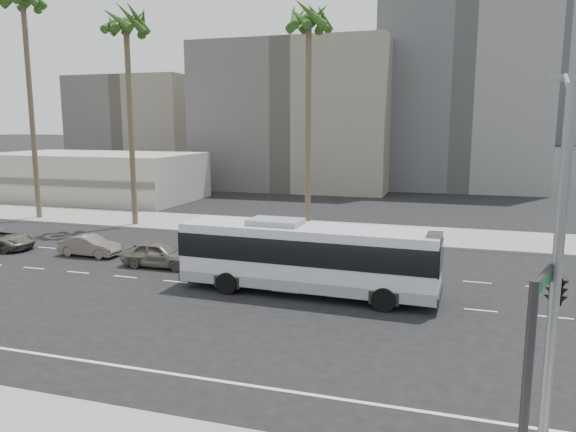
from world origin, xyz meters
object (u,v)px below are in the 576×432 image
at_px(streetlight_corner, 557,257).
at_px(palm_mid, 126,29).
at_px(palm_near, 309,26).
at_px(city_bus, 307,256).
at_px(car_a, 160,254).
at_px(traffic_signal, 554,292).
at_px(palm_far, 23,3).
at_px(car_b, 90,246).

height_order(streetlight_corner, palm_mid, palm_mid).
bearing_deg(streetlight_corner, palm_near, 122.81).
bearing_deg(palm_near, city_bus, -75.01).
xyz_separation_m(car_a, traffic_signal, (18.19, -13.98, 3.66)).
bearing_deg(palm_near, streetlight_corner, -64.51).
bearing_deg(palm_far, streetlight_corner, -34.86).
xyz_separation_m(streetlight_corner, palm_mid, (-26.67, 25.02, 9.96)).
height_order(car_a, car_b, car_a).
height_order(car_b, traffic_signal, traffic_signal).
bearing_deg(car_a, city_bus, -104.99).
bearing_deg(palm_far, palm_mid, -2.07).
distance_m(palm_near, palm_far, 23.92).
relative_size(car_a, palm_far, 0.22).
bearing_deg(car_b, palm_near, -42.93).
xyz_separation_m(streetlight_corner, palm_near, (-12.69, 26.61, 9.78)).
distance_m(car_b, palm_far, 23.63).
relative_size(car_a, palm_mid, 0.26).
distance_m(car_a, traffic_signal, 23.23).
xyz_separation_m(city_bus, palm_near, (-3.93, 14.69, 13.18)).
bearing_deg(car_b, traffic_signal, -121.24).
bearing_deg(palm_mid, traffic_signal, -42.79).
xyz_separation_m(car_a, palm_mid, (-8.53, 10.76, 14.50)).
xyz_separation_m(city_bus, traffic_signal, (8.80, -11.63, 2.53)).
distance_m(streetlight_corner, traffic_signal, 0.92).
relative_size(car_b, palm_far, 0.20).
relative_size(car_b, palm_near, 0.24).
xyz_separation_m(palm_near, palm_mid, (-13.98, -1.59, 0.19)).
bearing_deg(car_a, car_b, 78.43).
xyz_separation_m(city_bus, car_a, (-9.38, 2.34, -1.13)).
xyz_separation_m(city_bus, palm_far, (-27.67, 13.45, 15.91)).
xyz_separation_m(car_b, palm_far, (-12.78, 10.08, 17.13)).
height_order(city_bus, car_b, city_bus).
distance_m(city_bus, traffic_signal, 14.81).
xyz_separation_m(car_b, palm_mid, (-3.03, 9.73, 14.60)).
height_order(car_a, streetlight_corner, streetlight_corner).
height_order(traffic_signal, palm_near, palm_near).
bearing_deg(palm_mid, car_a, -51.58).
bearing_deg(palm_near, car_a, -113.80).
relative_size(city_bus, palm_near, 0.75).
distance_m(city_bus, car_a, 9.73).
height_order(car_b, palm_mid, palm_mid).
xyz_separation_m(city_bus, streetlight_corner, (8.75, -11.92, 3.40)).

